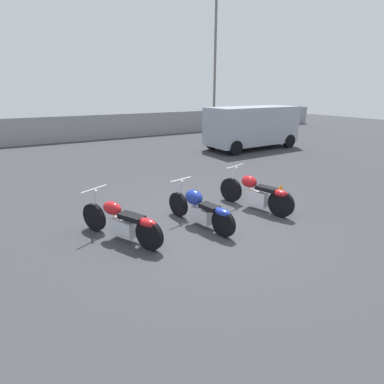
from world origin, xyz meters
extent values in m
plane|color=#38383D|center=(0.00, 0.00, 0.00)|extent=(60.00, 60.00, 0.00)
cube|color=gray|center=(0.00, 13.89, 0.74)|extent=(40.00, 0.04, 1.49)
cylinder|color=slate|center=(8.61, 12.28, 4.34)|extent=(0.16, 0.16, 8.68)
cylinder|color=black|center=(-2.18, 1.08, 0.31)|extent=(0.37, 0.60, 0.62)
cylinder|color=black|center=(-1.48, -0.31, 0.31)|extent=(0.37, 0.60, 0.62)
cube|color=silver|center=(-1.79, 0.32, 0.28)|extent=(0.43, 0.59, 0.34)
ellipsoid|color=red|center=(-1.91, 0.55, 0.65)|extent=(0.42, 0.52, 0.28)
cube|color=black|center=(-1.67, 0.08, 0.58)|extent=(0.46, 0.60, 0.10)
ellipsoid|color=red|center=(-1.50, -0.26, 0.56)|extent=(0.38, 0.48, 0.16)
cylinder|color=silver|center=(-2.13, 0.99, 0.97)|extent=(0.60, 0.33, 0.04)
cylinder|color=silver|center=(-2.16, 1.03, 0.64)|extent=(0.16, 0.25, 0.64)
cylinder|color=silver|center=(-1.62, 0.23, 0.22)|extent=(0.35, 0.60, 0.07)
cylinder|color=black|center=(-0.23, 0.86, 0.30)|extent=(0.22, 0.60, 0.60)
cylinder|color=black|center=(0.06, -0.57, 0.30)|extent=(0.22, 0.60, 0.60)
cube|color=silver|center=(-0.07, 0.07, 0.27)|extent=(0.30, 0.56, 0.33)
ellipsoid|color=navy|center=(-0.12, 0.32, 0.63)|extent=(0.39, 0.53, 0.35)
cube|color=black|center=(-0.02, -0.17, 0.54)|extent=(0.33, 0.49, 0.10)
ellipsoid|color=navy|center=(0.05, -0.52, 0.54)|extent=(0.29, 0.47, 0.16)
cylinder|color=silver|center=(-0.21, 0.76, 0.95)|extent=(0.61, 0.16, 0.04)
cylinder|color=silver|center=(-0.22, 0.81, 0.62)|extent=(0.10, 0.25, 0.63)
cylinder|color=silver|center=(0.08, -0.05, 0.21)|extent=(0.20, 0.64, 0.07)
cylinder|color=black|center=(1.48, 1.02, 0.33)|extent=(0.27, 0.67, 0.66)
cylinder|color=black|center=(1.86, -0.43, 0.33)|extent=(0.27, 0.67, 0.66)
cube|color=silver|center=(1.69, 0.22, 0.30)|extent=(0.33, 0.57, 0.36)
ellipsoid|color=red|center=(1.63, 0.47, 0.69)|extent=(0.36, 0.49, 0.31)
cube|color=black|center=(1.76, -0.03, 0.62)|extent=(0.37, 0.57, 0.10)
ellipsoid|color=red|center=(1.85, -0.39, 0.60)|extent=(0.31, 0.48, 0.16)
cylinder|color=silver|center=(1.50, 0.92, 1.01)|extent=(0.72, 0.22, 0.04)
cylinder|color=silver|center=(1.49, 0.97, 0.67)|extent=(0.11, 0.26, 0.66)
cylinder|color=silver|center=(1.85, 0.10, 0.23)|extent=(0.25, 0.69, 0.07)
cube|color=#999EA8|center=(7.27, 6.83, 1.20)|extent=(4.96, 2.12, 1.84)
cube|color=black|center=(4.84, 6.74, 1.62)|extent=(0.09, 1.76, 0.55)
cylinder|color=black|center=(5.45, 5.84, 0.35)|extent=(0.71, 0.24, 0.70)
cylinder|color=black|center=(5.39, 7.69, 0.35)|extent=(0.71, 0.24, 0.70)
cylinder|color=black|center=(9.14, 5.96, 0.35)|extent=(0.71, 0.24, 0.70)
cylinder|color=black|center=(9.08, 7.81, 0.35)|extent=(0.71, 0.24, 0.70)
cone|color=orange|center=(2.85, 0.51, 0.21)|extent=(0.35, 0.35, 0.41)
camera|label=1|loc=(-3.37, -5.12, 2.92)|focal=28.00mm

